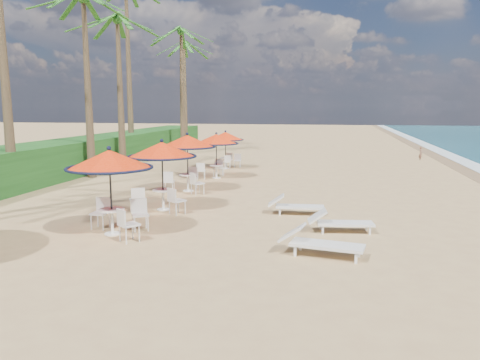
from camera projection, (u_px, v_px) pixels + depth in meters
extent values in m
plane|color=tan|center=(301.00, 244.00, 12.58)|extent=(160.00, 160.00, 0.00)
cube|color=#194716|center=(69.00, 157.00, 25.71)|extent=(3.00, 40.00, 1.80)
cylinder|color=black|center=(111.00, 193.00, 13.38)|extent=(0.05, 0.05, 2.46)
cone|color=red|center=(109.00, 159.00, 13.23)|extent=(2.46, 2.46, 0.53)
torus|color=black|center=(110.00, 168.00, 13.26)|extent=(2.46, 2.46, 0.07)
sphere|color=black|center=(109.00, 148.00, 13.18)|extent=(0.13, 0.13, 0.13)
cylinder|color=white|center=(112.00, 210.00, 13.46)|extent=(0.75, 0.75, 0.04)
cylinder|color=white|center=(112.00, 222.00, 13.51)|extent=(0.09, 0.09, 0.75)
cylinder|color=black|center=(163.00, 176.00, 16.55)|extent=(0.05, 0.05, 2.44)
cone|color=red|center=(162.00, 149.00, 16.39)|extent=(2.44, 2.44, 0.53)
torus|color=black|center=(162.00, 156.00, 16.43)|extent=(2.44, 2.44, 0.07)
sphere|color=black|center=(162.00, 141.00, 16.35)|extent=(0.13, 0.13, 0.13)
cylinder|color=white|center=(163.00, 190.00, 16.62)|extent=(0.74, 0.74, 0.04)
cylinder|color=white|center=(163.00, 200.00, 16.68)|extent=(0.08, 0.08, 0.74)
cylinder|color=black|center=(188.00, 163.00, 20.22)|extent=(0.05, 0.05, 2.45)
cone|color=red|center=(187.00, 141.00, 20.06)|extent=(2.45, 2.45, 0.53)
torus|color=black|center=(187.00, 147.00, 20.10)|extent=(2.45, 2.45, 0.07)
sphere|color=black|center=(187.00, 134.00, 20.02)|extent=(0.13, 0.13, 0.13)
cylinder|color=white|center=(188.00, 175.00, 20.29)|extent=(0.75, 0.75, 0.04)
cylinder|color=white|center=(188.00, 183.00, 20.35)|extent=(0.09, 0.09, 0.75)
cylinder|color=black|center=(216.00, 156.00, 23.85)|extent=(0.05, 0.05, 2.26)
cone|color=red|center=(216.00, 139.00, 23.71)|extent=(2.26, 2.26, 0.49)
torus|color=black|center=(216.00, 143.00, 23.75)|extent=(2.26, 2.26, 0.07)
sphere|color=black|center=(216.00, 133.00, 23.67)|extent=(0.12, 0.12, 0.12)
cylinder|color=white|center=(217.00, 165.00, 23.92)|extent=(0.69, 0.69, 0.04)
cylinder|color=white|center=(217.00, 172.00, 23.98)|extent=(0.08, 0.08, 0.69)
cylinder|color=black|center=(226.00, 150.00, 27.47)|extent=(0.05, 0.05, 2.17)
cone|color=red|center=(225.00, 136.00, 27.33)|extent=(2.17, 2.17, 0.47)
torus|color=black|center=(225.00, 140.00, 27.37)|extent=(2.17, 2.17, 0.07)
sphere|color=black|center=(225.00, 131.00, 27.29)|extent=(0.11, 0.11, 0.11)
cylinder|color=white|center=(226.00, 158.00, 27.54)|extent=(0.66, 0.66, 0.04)
cylinder|color=white|center=(226.00, 163.00, 27.59)|extent=(0.08, 0.08, 0.66)
cube|color=white|center=(327.00, 245.00, 11.51)|extent=(1.88, 0.96, 0.07)
cube|color=white|center=(292.00, 232.00, 11.80)|extent=(0.70, 0.75, 0.44)
cube|color=white|center=(327.00, 252.00, 11.54)|extent=(0.06, 0.06, 0.25)
cube|color=white|center=(345.00, 223.00, 13.74)|extent=(1.70, 0.81, 0.07)
cube|color=white|center=(317.00, 216.00, 13.76)|extent=(0.62, 0.67, 0.41)
cube|color=white|center=(345.00, 228.00, 13.77)|extent=(0.06, 0.06, 0.23)
cube|color=white|center=(300.00, 207.00, 16.00)|extent=(1.68, 0.71, 0.07)
cube|color=white|center=(276.00, 200.00, 16.07)|extent=(0.59, 0.63, 0.41)
cube|color=white|center=(300.00, 211.00, 16.03)|extent=(0.06, 0.06, 0.23)
cone|color=brown|center=(4.00, 67.00, 18.76)|extent=(0.44, 0.44, 10.45)
cone|color=brown|center=(88.00, 90.00, 23.65)|extent=(0.44, 0.44, 8.91)
cone|color=brown|center=(120.00, 96.00, 27.11)|extent=(0.44, 0.44, 8.51)
sphere|color=#27601B|center=(117.00, 20.00, 26.44)|extent=(0.56, 0.56, 0.56)
cone|color=brown|center=(129.00, 74.00, 32.35)|extent=(0.44, 0.44, 11.64)
cone|color=brown|center=(182.00, 94.00, 35.56)|extent=(0.44, 0.44, 9.14)
sphere|color=#27601B|center=(181.00, 32.00, 34.84)|extent=(0.56, 0.56, 0.56)
cone|color=brown|center=(185.00, 98.00, 40.64)|extent=(0.44, 0.44, 8.75)
sphere|color=#27601B|center=(184.00, 46.00, 39.95)|extent=(0.56, 0.56, 0.56)
imported|color=#885A45|center=(421.00, 153.00, 31.94)|extent=(0.26, 0.37, 0.97)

